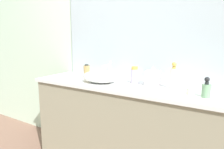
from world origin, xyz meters
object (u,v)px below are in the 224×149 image
perfume_bottle (135,75)px  lotion_bottle (206,89)px  sink_basin (100,77)px  soap_dispenser (174,78)px  spray_can (87,71)px  tissue_box (153,77)px  candle_jar (191,92)px

perfume_bottle → lotion_bottle: bearing=-13.3°
sink_basin → soap_dispenser: 0.66m
sink_basin → spray_can: 0.30m
soap_dispenser → spray_can: bearing=178.0°
soap_dispenser → spray_can: (-0.92, 0.03, -0.03)m
lotion_bottle → perfume_bottle: 0.64m
sink_basin → tissue_box: size_ratio=2.03×
perfume_bottle → tissue_box: size_ratio=0.91×
tissue_box → lotion_bottle: bearing=-18.5°
lotion_bottle → spray_can: 1.19m
lotion_bottle → candle_jar: (-0.11, 0.02, -0.04)m
soap_dispenser → tissue_box: bearing=169.1°
perfume_bottle → candle_jar: bearing=-13.9°
soap_dispenser → spray_can: 0.92m
lotion_bottle → perfume_bottle: (-0.62, 0.15, 0.02)m
sink_basin → tissue_box: tissue_box is taller
soap_dispenser → lotion_bottle: size_ratio=1.51×
soap_dispenser → tissue_box: soap_dispenser is taller
sink_basin → soap_dispenser: size_ratio=1.56×
candle_jar → spray_can: bearing=173.2°
spray_can → candle_jar: 1.08m
soap_dispenser → lotion_bottle: (0.26, -0.11, -0.04)m
lotion_bottle → spray_can: size_ratio=1.06×
perfume_bottle → spray_can: (-0.55, -0.00, -0.01)m
spray_can → tissue_box: size_ratio=0.81×
soap_dispenser → lotion_bottle: bearing=-23.6°
sink_basin → perfume_bottle: size_ratio=2.23×
lotion_bottle → tissue_box: tissue_box is taller
soap_dispenser → candle_jar: soap_dispenser is taller
sink_basin → perfume_bottle: bearing=24.6°
soap_dispenser → candle_jar: (0.16, -0.10, -0.07)m
tissue_box → sink_basin: bearing=-163.6°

